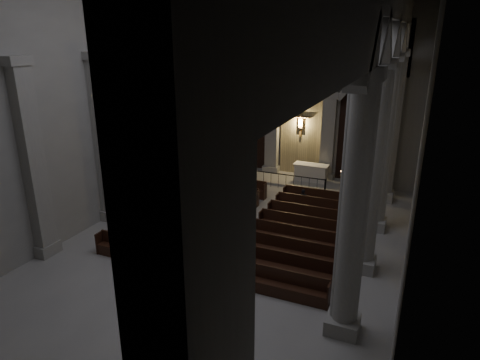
{
  "coord_description": "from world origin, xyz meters",
  "views": [
    {
      "loc": [
        6.98,
        -13.93,
        8.82
      ],
      "look_at": [
        -0.36,
        3.0,
        2.42
      ],
      "focal_mm": 32.0,
      "sensor_mm": 36.0,
      "label": 1
    }
  ],
  "objects": [
    {
      "name": "room",
      "position": [
        0.0,
        0.0,
        7.6
      ],
      "size": [
        24.0,
        24.1,
        12.0
      ],
      "color": "#9C9A94",
      "rests_on": "ground"
    },
    {
      "name": "sanctuary_wall",
      "position": [
        0.0,
        11.54,
        6.62
      ],
      "size": [
        14.0,
        0.77,
        12.0
      ],
      "color": "#9B9991",
      "rests_on": "ground"
    },
    {
      "name": "right_arcade",
      "position": [
        5.5,
        1.33,
        7.83
      ],
      "size": [
        1.0,
        24.0,
        12.0
      ],
      "color": "#9B9991",
      "rests_on": "ground"
    },
    {
      "name": "left_pilasters",
      "position": [
        -6.75,
        3.5,
        3.91
      ],
      "size": [
        0.6,
        13.0,
        8.03
      ],
      "color": "#9B9991",
      "rests_on": "ground"
    },
    {
      "name": "sanctuary_step",
      "position": [
        0.0,
        10.6,
        0.07
      ],
      "size": [
        8.5,
        2.6,
        0.15
      ],
      "primitive_type": "cube",
      "color": "#9B9991",
      "rests_on": "ground"
    },
    {
      "name": "altar",
      "position": [
        1.07,
        10.64,
        0.68
      ],
      "size": [
        2.08,
        0.83,
        1.06
      ],
      "color": "beige",
      "rests_on": "sanctuary_step"
    },
    {
      "name": "altar_rail",
      "position": [
        0.0,
        9.0,
        0.62
      ],
      "size": [
        4.76,
        0.09,
        0.93
      ],
      "color": "black",
      "rests_on": "ground"
    },
    {
      "name": "candle_stand_left",
      "position": [
        -2.34,
        9.48,
        0.35
      ],
      "size": [
        0.22,
        0.22,
        1.3
      ],
      "color": "olive",
      "rests_on": "ground"
    },
    {
      "name": "candle_stand_right",
      "position": [
        3.18,
        8.92,
        0.43
      ],
      "size": [
        0.26,
        0.26,
        1.57
      ],
      "color": "olive",
      "rests_on": "ground"
    },
    {
      "name": "pews",
      "position": [
        0.0,
        2.77,
        0.32
      ],
      "size": [
        9.73,
        8.93,
        0.97
      ],
      "color": "black",
      "rests_on": "ground"
    },
    {
      "name": "worshipper",
      "position": [
        1.83,
        6.14,
        0.6
      ],
      "size": [
        0.47,
        0.35,
        1.2
      ],
      "primitive_type": "imported",
      "rotation": [
        0.0,
        0.0,
        0.15
      ],
      "color": "black",
      "rests_on": "ground"
    }
  ]
}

